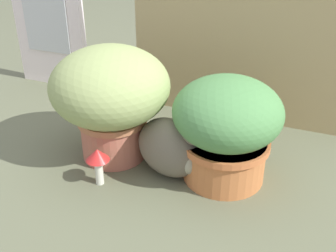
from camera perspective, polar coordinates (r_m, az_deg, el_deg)
ground_plane at (r=1.62m, az=0.49°, el=-5.80°), size 6.00×6.00×0.00m
cardboard_backdrop at (r=1.84m, az=10.58°, el=12.46°), size 1.01×0.03×0.82m
window_panel_white at (r=2.28m, az=-15.88°, el=14.97°), size 0.39×0.05×0.80m
grass_planter at (r=1.59m, az=-7.67°, el=4.16°), size 0.44×0.44×0.44m
leafy_planter at (r=1.48m, az=7.82°, el=-0.08°), size 0.38×0.38×0.38m
cat at (r=1.52m, az=0.89°, el=-2.74°), size 0.37×0.24×0.32m
mushroom_ornament_pink at (r=1.59m, az=-6.90°, el=-2.10°), size 0.08×0.08×0.15m
mushroom_ornament_red at (r=1.51m, az=-9.35°, el=-4.28°), size 0.08×0.08×0.14m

